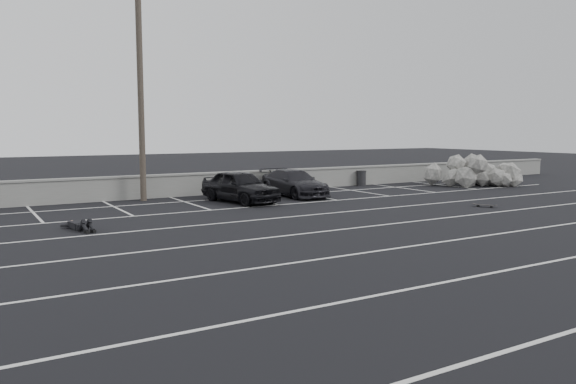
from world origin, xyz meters
TOP-DOWN VIEW (x-y plane):
  - ground at (0.00, 0.00)m, footprint 120.00×120.00m
  - seawall at (0.00, 14.00)m, footprint 50.00×0.45m
  - stall_lines at (-0.08, 4.41)m, footprint 36.00×20.05m
  - car_left at (0.02, 10.62)m, footprint 2.39×4.29m
  - car_right at (3.18, 11.36)m, footprint 1.77×4.26m
  - utility_pole at (-3.41, 13.20)m, footprint 1.31×0.26m
  - trash_bin at (8.93, 13.60)m, footprint 0.72×0.72m
  - riprap_pile at (14.82, 10.39)m, footprint 5.18×3.76m
  - person at (-7.23, 7.37)m, footprint 1.58×2.40m
  - skateboard at (7.76, 4.19)m, footprint 0.51×0.80m

SIDE VIEW (x-z plane):
  - ground at x=0.00m, z-range 0.00..0.00m
  - stall_lines at x=-0.08m, z-range 0.00..0.01m
  - skateboard at x=7.76m, z-range 0.03..0.12m
  - person at x=-7.23m, z-range 0.00..0.42m
  - trash_bin at x=8.93m, z-range 0.01..0.84m
  - riprap_pile at x=14.82m, z-range -0.11..1.20m
  - seawall at x=0.00m, z-range 0.02..1.08m
  - car_right at x=3.18m, z-range 0.00..1.23m
  - car_left at x=0.02m, z-range 0.00..1.38m
  - utility_pole at x=-3.41m, z-range 0.06..9.88m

